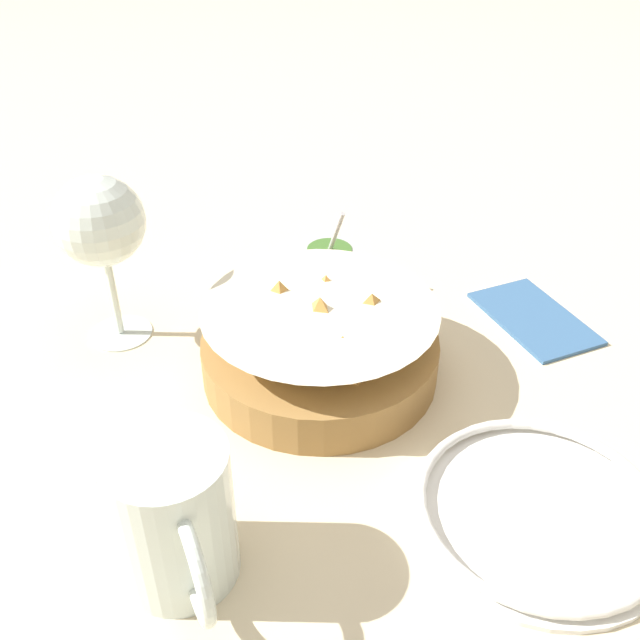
{
  "coord_description": "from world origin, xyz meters",
  "views": [
    {
      "loc": [
        0.5,
        -0.22,
        0.42
      ],
      "look_at": [
        0.03,
        -0.01,
        0.06
      ],
      "focal_mm": 40.0,
      "sensor_mm": 36.0,
      "label": 1
    }
  ],
  "objects_px": {
    "food_basket": "(322,342)",
    "beer_mug": "(175,521)",
    "wine_glass": "(100,226)",
    "side_plate": "(539,509)",
    "sauce_cup": "(329,261)"
  },
  "relations": [
    {
      "from": "food_basket",
      "to": "beer_mug",
      "type": "relative_size",
      "value": 1.77
    },
    {
      "from": "food_basket",
      "to": "beer_mug",
      "type": "distance_m",
      "value": 0.23
    },
    {
      "from": "wine_glass",
      "to": "side_plate",
      "type": "bearing_deg",
      "value": 33.29
    },
    {
      "from": "beer_mug",
      "to": "side_plate",
      "type": "relative_size",
      "value": 0.64
    },
    {
      "from": "food_basket",
      "to": "wine_glass",
      "type": "xyz_separation_m",
      "value": [
        -0.14,
        -0.16,
        0.09
      ]
    },
    {
      "from": "beer_mug",
      "to": "side_plate",
      "type": "xyz_separation_m",
      "value": [
        0.06,
        0.25,
        -0.04
      ]
    },
    {
      "from": "side_plate",
      "to": "food_basket",
      "type": "bearing_deg",
      "value": -160.8
    },
    {
      "from": "sauce_cup",
      "to": "beer_mug",
      "type": "xyz_separation_m",
      "value": [
        0.31,
        -0.25,
        0.03
      ]
    },
    {
      "from": "food_basket",
      "to": "sauce_cup",
      "type": "xyz_separation_m",
      "value": [
        -0.15,
        0.08,
        -0.02
      ]
    },
    {
      "from": "wine_glass",
      "to": "side_plate",
      "type": "height_order",
      "value": "wine_glass"
    },
    {
      "from": "wine_glass",
      "to": "side_plate",
      "type": "relative_size",
      "value": 0.89
    },
    {
      "from": "sauce_cup",
      "to": "food_basket",
      "type": "bearing_deg",
      "value": -27.3
    },
    {
      "from": "wine_glass",
      "to": "side_plate",
      "type": "distance_m",
      "value": 0.44
    },
    {
      "from": "food_basket",
      "to": "beer_mug",
      "type": "bearing_deg",
      "value": -48.27
    },
    {
      "from": "sauce_cup",
      "to": "side_plate",
      "type": "xyz_separation_m",
      "value": [
        0.37,
        -0.0,
        -0.01
      ]
    }
  ]
}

